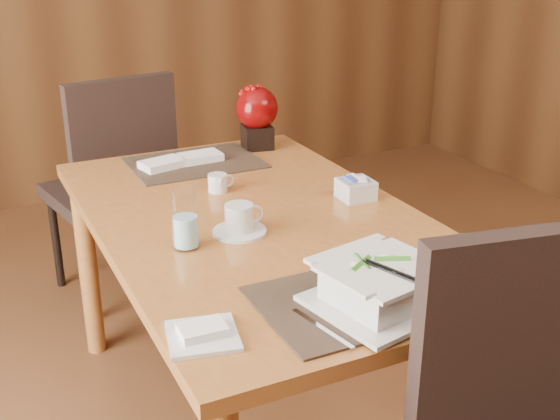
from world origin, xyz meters
name	(u,v)px	position (x,y,z in m)	size (l,w,h in m)	color
dining_table	(258,247)	(0.00, 0.60, 0.65)	(0.90, 1.50, 0.75)	#A3632D
placemat_near	(358,299)	(0.00, 0.05, 0.75)	(0.45, 0.33, 0.01)	black
placemat_far	(195,163)	(0.00, 1.15, 0.75)	(0.45, 0.33, 0.01)	black
soup_setting	(379,287)	(0.02, 0.00, 0.80)	(0.31, 0.31, 0.11)	silver
coffee_cup	(239,221)	(-0.10, 0.51, 0.79)	(0.15, 0.15, 0.08)	silver
water_glass	(185,219)	(-0.26, 0.49, 0.83)	(0.07, 0.07, 0.16)	silver
creamer_jug	(218,183)	(-0.03, 0.85, 0.78)	(0.08, 0.08, 0.06)	silver
sugar_caddy	(356,189)	(0.33, 0.60, 0.78)	(0.10, 0.10, 0.06)	silver
berry_decor	(257,114)	(0.28, 1.23, 0.88)	(0.16, 0.16, 0.24)	black
napkins_far	(184,160)	(-0.04, 1.15, 0.77)	(0.29, 0.11, 0.03)	white
bread_plate	(203,336)	(-0.37, 0.05, 0.75)	(0.14, 0.14, 0.01)	silver
far_chair	(115,178)	(-0.18, 1.65, 0.56)	(0.54, 0.54, 1.00)	black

